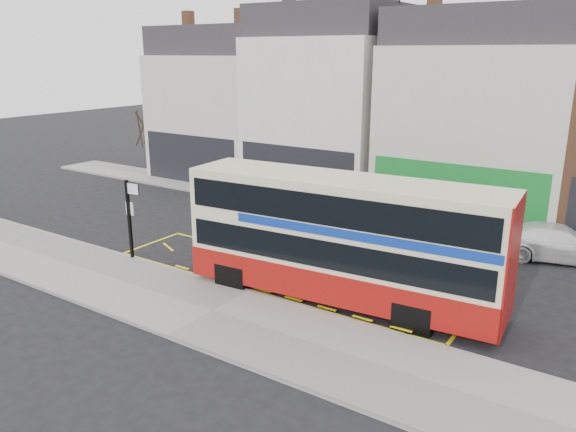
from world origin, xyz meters
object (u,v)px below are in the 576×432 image
Objects in this scene: car_silver at (258,195)px; double_decker_bus at (343,238)px; street_tree_right at (554,156)px; bus_stop_post at (130,212)px; street_tree_left at (149,119)px; car_grey at (354,208)px; car_white at (558,243)px.

double_decker_bus is at bearing -134.38° from car_silver.
street_tree_right is (4.42, 11.45, 1.49)m from double_decker_bus.
double_decker_bus is 3.04× the size of car_silver.
bus_stop_post is 0.57× the size of street_tree_left.
double_decker_bus is 23.40m from street_tree_left.
double_decker_bus is 2.50× the size of car_grey.
double_decker_bus reaches higher than car_silver.
street_tree_left is at bearing 68.46° from car_white.
car_silver is at bearing 83.22° from car_grey.
street_tree_right is at bearing 38.20° from bus_stop_post.
car_white is (9.38, -0.07, 0.01)m from car_grey.
street_tree_left is (-20.74, 10.73, 1.58)m from double_decker_bus.
double_decker_bus is 12.99m from car_silver.
double_decker_bus is at bearing -27.36° from street_tree_left.
street_tree_left is at bearing 74.33° from car_grey.
car_grey is (4.97, 9.84, -1.35)m from bus_stop_post.
car_silver is 0.82× the size of car_grey.
street_tree_right reaches higher than car_silver.
car_white is (5.46, 8.39, -1.54)m from double_decker_bus.
double_decker_bus is 9.00m from bus_stop_post.
car_silver is 0.65× the size of street_tree_right.
car_white is at bearing -71.21° from street_tree_right.
car_white is (14.35, 9.77, -1.35)m from bus_stop_post.
car_grey reaches higher than car_silver.
double_decker_bus is 9.45m from car_grey.
car_white is at bearing 28.49° from bus_stop_post.
car_silver is at bearing 73.77° from car_white.
car_silver is at bearing -12.37° from street_tree_left.
street_tree_left reaches higher than street_tree_right.
street_tree_left reaches higher than car_silver.
street_tree_right reaches higher than bus_stop_post.
bus_stop_post is at bearing 145.20° from car_grey.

